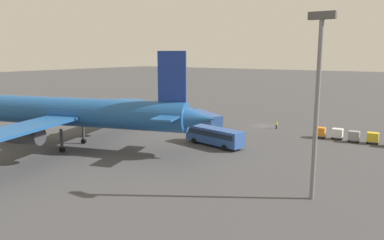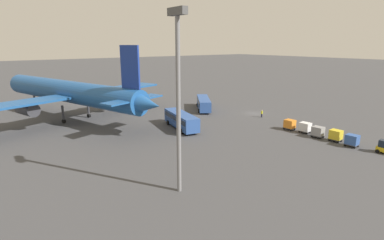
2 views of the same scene
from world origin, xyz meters
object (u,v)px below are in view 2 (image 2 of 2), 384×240
at_px(shuttle_bus_near, 204,103).
at_px(shuttle_bus_far, 181,119).
at_px(cargo_cart_orange, 290,124).
at_px(cargo_cart_blue, 352,140).
at_px(cargo_cart_grey, 318,131).
at_px(cargo_cart_yellow, 336,135).
at_px(airplane, 70,92).
at_px(worker_person, 262,114).
at_px(baggage_tug, 384,147).
at_px(cargo_cart_white, 305,127).

xyz_separation_m(shuttle_bus_near, shuttle_bus_far, (-11.20, 14.87, 0.07)).
relative_size(shuttle_bus_near, cargo_cart_orange, 5.67).
bearing_deg(cargo_cart_orange, cargo_cart_blue, 179.10).
bearing_deg(cargo_cart_grey, cargo_cart_orange, -1.47).
height_order(shuttle_bus_far, cargo_cart_yellow, shuttle_bus_far).
bearing_deg(shuttle_bus_far, cargo_cart_grey, -128.66).
relative_size(airplane, shuttle_bus_near, 4.50).
distance_m(cargo_cart_yellow, cargo_cart_grey, 3.14).
relative_size(worker_person, cargo_cart_yellow, 0.83).
relative_size(shuttle_bus_far, cargo_cart_yellow, 5.77).
distance_m(airplane, worker_person, 44.03).
bearing_deg(baggage_tug, worker_person, -11.69).
height_order(shuttle_bus_near, worker_person, shuttle_bus_near).
bearing_deg(shuttle_bus_near, worker_person, -124.74).
bearing_deg(cargo_cart_blue, airplane, 34.27).
distance_m(cargo_cart_blue, cargo_cart_grey, 6.21).
height_order(airplane, shuttle_bus_far, airplane).
bearing_deg(shuttle_bus_near, cargo_cart_orange, -141.34).
relative_size(baggage_tug, cargo_cart_yellow, 1.21).
distance_m(airplane, cargo_cart_white, 50.56).
relative_size(worker_person, cargo_cart_grey, 0.83).
bearing_deg(cargo_cart_grey, shuttle_bus_far, 39.65).
xyz_separation_m(worker_person, cargo_cart_orange, (-10.34, 3.73, 0.32)).
bearing_deg(cargo_cart_white, shuttle_bus_far, 45.64).
xyz_separation_m(baggage_tug, cargo_cart_grey, (10.78, 0.98, 0.25)).
distance_m(shuttle_bus_far, baggage_tug, 35.55).
height_order(shuttle_bus_near, cargo_cart_white, shuttle_bus_near).
bearing_deg(cargo_cart_orange, cargo_cart_grey, 178.53).
height_order(worker_person, cargo_cart_orange, cargo_cart_orange).
relative_size(airplane, cargo_cart_grey, 25.53).
bearing_deg(worker_person, cargo_cart_grey, 166.78).
xyz_separation_m(shuttle_bus_near, cargo_cart_orange, (-25.07, -1.93, -0.64)).
relative_size(worker_person, cargo_cart_white, 0.83).
bearing_deg(cargo_cart_yellow, cargo_cart_grey, 9.26).
bearing_deg(cargo_cart_yellow, shuttle_bus_near, 3.79).
bearing_deg(cargo_cart_white, cargo_cart_grey, 166.88).
distance_m(shuttle_bus_near, cargo_cart_white, 28.29).
xyz_separation_m(airplane, shuttle_bus_near, (-9.81, -30.49, -4.38)).
height_order(shuttle_bus_near, cargo_cart_grey, shuttle_bus_near).
distance_m(cargo_cart_grey, cargo_cart_white, 3.19).
bearing_deg(shuttle_bus_near, cargo_cart_blue, -143.09).
distance_m(shuttle_bus_near, shuttle_bus_far, 18.62).
relative_size(cargo_cart_yellow, cargo_cart_grey, 1.00).
distance_m(baggage_tug, cargo_cart_yellow, 7.70).
height_order(baggage_tug, cargo_cart_white, baggage_tug).
distance_m(baggage_tug, cargo_cart_grey, 10.83).
xyz_separation_m(airplane, cargo_cart_white, (-37.99, -32.99, -5.03)).
distance_m(shuttle_bus_near, worker_person, 15.81).
distance_m(baggage_tug, cargo_cart_orange, 17.01).
bearing_deg(airplane, shuttle_bus_far, -160.51).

